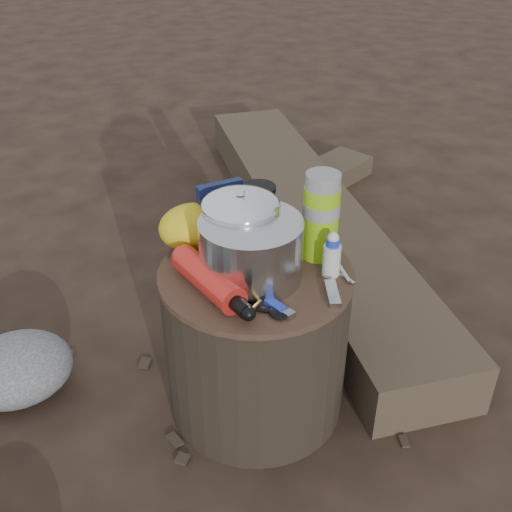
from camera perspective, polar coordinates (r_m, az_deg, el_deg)
name	(u,v)px	position (r m, az deg, el deg)	size (l,w,h in m)	color
ground	(256,399)	(1.78, 0.00, -13.09)	(60.00, 60.00, 0.00)	#2F2119
stump	(256,340)	(1.63, 0.00, -7.76)	(0.47, 0.47, 0.44)	black
log_main	(309,219)	(2.43, 4.96, 3.41)	(0.34, 2.02, 0.17)	#403327
log_small	(285,196)	(2.68, 2.73, 5.54)	(0.19, 1.05, 0.09)	#403327
foil_windscreen	(251,249)	(1.44, -0.47, 0.62)	(0.24, 0.24, 0.15)	silver
camping_pot	(241,228)	(1.49, -1.41, 2.60)	(0.19, 0.19, 0.19)	white
fuel_bottle	(209,279)	(1.41, -4.39, -2.16)	(0.07, 0.28, 0.07)	red
thermos	(321,216)	(1.51, 6.01, 3.67)	(0.09, 0.09, 0.22)	#81B913
travel_mug	(259,208)	(1.63, 0.28, 4.41)	(0.08, 0.08, 0.13)	black
stuff_sack	(191,227)	(1.57, -6.00, 2.72)	(0.17, 0.14, 0.11)	gold
food_pouch	(222,211)	(1.59, -3.18, 4.14)	(0.12, 0.03, 0.15)	#111B4B
lighter	(275,305)	(1.37, 1.79, -4.59)	(0.02, 0.09, 0.02)	#2035BE
multitool	(332,293)	(1.42, 7.08, -3.46)	(0.03, 0.09, 0.01)	#B8B8BD
pot_grabber	(338,271)	(1.50, 7.61, -1.38)	(0.03, 0.12, 0.01)	#B8B8BD
spork	(244,307)	(1.37, -1.09, -4.73)	(0.04, 0.16, 0.01)	black
squeeze_bottle	(332,256)	(1.47, 7.02, -0.02)	(0.04, 0.04, 0.10)	beige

